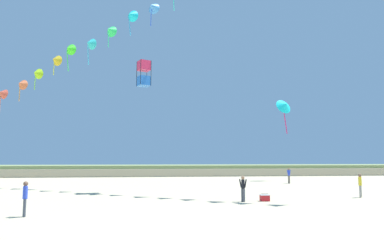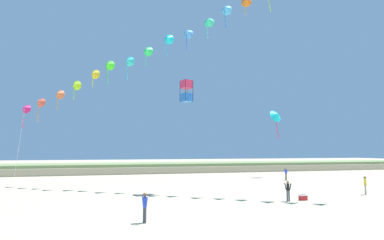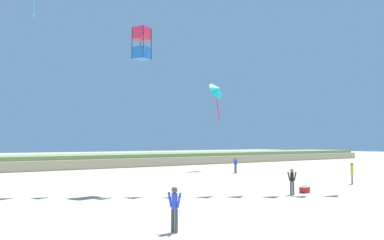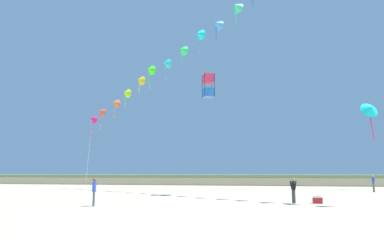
% 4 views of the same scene
% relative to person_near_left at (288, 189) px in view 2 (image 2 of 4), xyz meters
% --- Properties ---
extents(ground_plane, '(240.00, 240.00, 0.00)m').
position_rel_person_near_left_xyz_m(ground_plane, '(-4.85, -6.38, -0.92)').
color(ground_plane, '#C1B28E').
extents(dune_ridge, '(120.00, 11.55, 1.61)m').
position_rel_person_near_left_xyz_m(dune_ridge, '(-4.85, 35.30, -0.12)').
color(dune_ridge, tan).
rests_on(dune_ridge, ground).
extents(person_near_left, '(0.44, 0.46, 1.60)m').
position_rel_person_near_left_xyz_m(person_near_left, '(0.00, 0.00, 0.00)').
color(person_near_left, '#474C56').
rests_on(person_near_left, ground).
extents(person_near_right, '(0.23, 0.58, 1.67)m').
position_rel_person_near_left_xyz_m(person_near_right, '(9.01, 14.76, 0.04)').
color(person_near_right, '#726656').
rests_on(person_near_right, ground).
extents(person_mid_center, '(0.48, 0.43, 1.62)m').
position_rel_person_near_left_xyz_m(person_mid_center, '(8.71, 1.40, 0.02)').
color(person_mid_center, gray).
rests_on(person_mid_center, ground).
extents(person_far_left, '(0.32, 0.55, 1.63)m').
position_rel_person_near_left_xyz_m(person_far_left, '(-11.54, -4.23, 0.02)').
color(person_far_left, '#474C56').
rests_on(person_far_left, ground).
extents(kite_banner_string, '(37.30, 19.25, 25.52)m').
position_rel_person_near_left_xyz_m(kite_banner_string, '(-5.99, 9.21, 15.91)').
color(kite_banner_string, '#C61B66').
extents(large_kite_low_lead, '(1.25, 1.25, 2.13)m').
position_rel_person_near_left_xyz_m(large_kite_low_lead, '(-6.49, 7.09, 8.85)').
color(large_kite_low_lead, blue).
extents(large_kite_mid_trail, '(2.38, 2.03, 4.65)m').
position_rel_person_near_left_xyz_m(large_kite_mid_trail, '(10.72, 19.59, 8.38)').
color(large_kite_mid_trail, '#18EBEB').
extents(beach_cooler, '(0.58, 0.41, 0.46)m').
position_rel_person_near_left_xyz_m(beach_cooler, '(1.45, 0.20, -0.71)').
color(beach_cooler, red).
rests_on(beach_cooler, ground).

